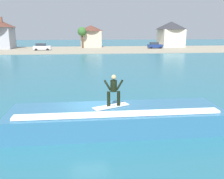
# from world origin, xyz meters

# --- Properties ---
(ground_plane) EXTENTS (260.00, 260.00, 0.00)m
(ground_plane) POSITION_xyz_m (0.00, 0.00, 0.00)
(ground_plane) COLOR #276679
(wave_crest) EXTENTS (10.59, 3.01, 1.19)m
(wave_crest) POSITION_xyz_m (1.13, -0.91, 0.56)
(wave_crest) COLOR #2F6689
(wave_crest) RESTS_ON ground_plane
(surfboard) EXTENTS (1.88, 1.17, 0.06)m
(surfboard) POSITION_xyz_m (0.85, -0.96, 1.22)
(surfboard) COLOR white
(surfboard) RESTS_ON wave_crest
(surfer) EXTENTS (0.96, 0.32, 1.55)m
(surfer) POSITION_xyz_m (0.98, -0.94, 2.11)
(surfer) COLOR black
(surfer) RESTS_ON surfboard
(shoreline_bank) EXTENTS (120.00, 24.77, 0.13)m
(shoreline_bank) POSITION_xyz_m (0.00, 52.68, 0.06)
(shoreline_bank) COLOR gray
(shoreline_bank) RESTS_ON ground_plane
(car_near_shore) EXTENTS (4.29, 2.06, 1.86)m
(car_near_shore) POSITION_xyz_m (-11.32, 50.64, 0.95)
(car_near_shore) COLOR silver
(car_near_shore) RESTS_ON ground_plane
(car_far_shore) EXTENTS (4.04, 2.10, 1.86)m
(car_far_shore) POSITION_xyz_m (18.96, 54.03, 0.94)
(car_far_shore) COLOR navy
(car_far_shore) RESTS_ON ground_plane
(house_gabled_white) EXTENTS (9.68, 9.68, 7.70)m
(house_gabled_white) POSITION_xyz_m (25.78, 60.67, 4.39)
(house_gabled_white) COLOR beige
(house_gabled_white) RESTS_ON ground_plane
(house_small_cottage) EXTENTS (7.48, 7.48, 6.53)m
(house_small_cottage) POSITION_xyz_m (1.35, 61.49, 3.63)
(house_small_cottage) COLOR beige
(house_small_cottage) RESTS_ON ground_plane
(tree_short_bushy) EXTENTS (2.46, 2.46, 5.96)m
(tree_short_bushy) POSITION_xyz_m (-1.25, 57.78, 4.60)
(tree_short_bushy) COLOR brown
(tree_short_bushy) RESTS_ON ground_plane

